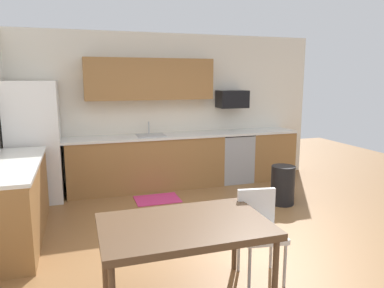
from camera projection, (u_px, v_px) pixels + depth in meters
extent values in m
plane|color=olive|center=(217.00, 240.00, 4.32)|extent=(12.00, 12.00, 0.00)
cube|color=silver|center=(164.00, 110.00, 6.56)|extent=(5.80, 0.10, 2.70)
cube|color=olive|center=(147.00, 163.00, 6.27)|extent=(2.68, 0.60, 0.90)
cube|color=olive|center=(268.00, 155.00, 6.99)|extent=(0.87, 0.60, 0.90)
cube|color=olive|center=(14.00, 203.00, 4.30)|extent=(0.60, 2.00, 0.90)
cube|color=silver|center=(169.00, 136.00, 6.31)|extent=(4.80, 0.64, 0.04)
cube|color=silver|center=(11.00, 164.00, 4.21)|extent=(0.64, 2.00, 0.04)
cube|color=olive|center=(150.00, 79.00, 6.16)|extent=(2.20, 0.34, 0.70)
cube|color=white|center=(35.00, 142.00, 5.57)|extent=(0.76, 0.70, 1.88)
cube|color=#999BA0|center=(233.00, 158.00, 6.77)|extent=(0.60, 0.60, 0.88)
cube|color=black|center=(234.00, 134.00, 6.69)|extent=(0.60, 0.60, 0.03)
cube|color=black|center=(232.00, 99.00, 6.66)|extent=(0.54, 0.36, 0.32)
cube|color=#A5A8AD|center=(151.00, 139.00, 6.22)|extent=(0.48, 0.40, 0.14)
cylinder|color=#B2B5BA|center=(149.00, 128.00, 6.36)|extent=(0.02, 0.02, 0.24)
cube|color=brown|center=(185.00, 226.00, 2.99)|extent=(1.40, 0.90, 0.06)
cylinder|color=brown|center=(275.00, 278.00, 2.88)|extent=(0.05, 0.05, 0.67)
cylinder|color=brown|center=(104.00, 257.00, 3.23)|extent=(0.05, 0.05, 0.67)
cylinder|color=brown|center=(235.00, 238.00, 3.61)|extent=(0.05, 0.05, 0.67)
cube|color=white|center=(262.00, 235.00, 3.41)|extent=(0.45, 0.45, 0.05)
cube|color=white|center=(256.00, 208.00, 3.55)|extent=(0.38, 0.10, 0.40)
cylinder|color=#B2B2B7|center=(249.00, 269.00, 3.26)|extent=(0.03, 0.03, 0.42)
cylinder|color=#B2B2B7|center=(285.00, 265.00, 3.32)|extent=(0.03, 0.03, 0.42)
cylinder|color=#B2B2B7|center=(239.00, 251.00, 3.59)|extent=(0.03, 0.03, 0.42)
cylinder|color=#B2B2B7|center=(271.00, 249.00, 3.65)|extent=(0.03, 0.03, 0.42)
cylinder|color=black|center=(283.00, 185.00, 5.51)|extent=(0.36, 0.36, 0.60)
cube|color=#CC3372|center=(157.00, 199.00, 5.75)|extent=(0.70, 0.50, 0.01)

